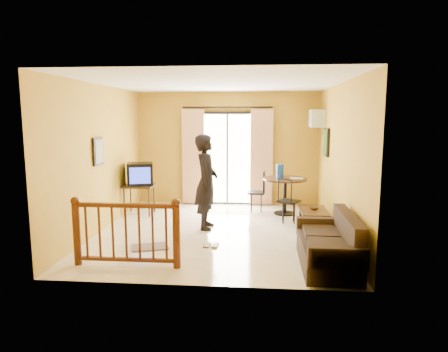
# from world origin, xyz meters

# --- Properties ---
(ground) EXTENTS (5.00, 5.00, 0.00)m
(ground) POSITION_xyz_m (0.00, 0.00, 0.00)
(ground) COLOR beige
(ground) RESTS_ON ground
(room_shell) EXTENTS (5.00, 5.00, 5.00)m
(room_shell) POSITION_xyz_m (0.00, 0.00, 1.70)
(room_shell) COLOR white
(room_shell) RESTS_ON ground
(balcony_door) EXTENTS (2.25, 0.14, 2.46)m
(balcony_door) POSITION_xyz_m (0.00, 2.43, 1.19)
(balcony_door) COLOR black
(balcony_door) RESTS_ON ground
(tv_table) EXTENTS (0.67, 0.56, 0.67)m
(tv_table) POSITION_xyz_m (-1.90, 1.25, 0.59)
(tv_table) COLOR black
(tv_table) RESTS_ON ground
(television) EXTENTS (0.68, 0.64, 0.50)m
(television) POSITION_xyz_m (-1.87, 1.24, 0.92)
(television) COLOR black
(television) RESTS_ON tv_table
(picture_left) EXTENTS (0.05, 0.42, 0.52)m
(picture_left) POSITION_xyz_m (-2.22, -0.20, 1.55)
(picture_left) COLOR black
(picture_left) RESTS_ON room_shell
(dining_table) EXTENTS (0.99, 0.99, 0.82)m
(dining_table) POSITION_xyz_m (1.38, 1.54, 0.66)
(dining_table) COLOR black
(dining_table) RESTS_ON ground
(water_jug) EXTENTS (0.17, 0.17, 0.31)m
(water_jug) POSITION_xyz_m (1.26, 1.53, 0.98)
(water_jug) COLOR #1340B7
(water_jug) RESTS_ON dining_table
(serving_tray) EXTENTS (0.29, 0.20, 0.02)m
(serving_tray) POSITION_xyz_m (1.62, 1.44, 0.83)
(serving_tray) COLOR beige
(serving_tray) RESTS_ON dining_table
(dining_chairs) EXTENTS (1.17, 1.41, 0.95)m
(dining_chairs) POSITION_xyz_m (1.07, 1.25, 0.00)
(dining_chairs) COLOR black
(dining_chairs) RESTS_ON ground
(air_conditioner) EXTENTS (0.31, 0.60, 0.40)m
(air_conditioner) POSITION_xyz_m (2.09, 1.95, 2.15)
(air_conditioner) COLOR silver
(air_conditioner) RESTS_ON room_shell
(botanical_print) EXTENTS (0.05, 0.50, 0.60)m
(botanical_print) POSITION_xyz_m (2.22, 1.30, 1.65)
(botanical_print) COLOR black
(botanical_print) RESTS_ON room_shell
(coffee_table) EXTENTS (0.52, 0.93, 0.41)m
(coffee_table) POSITION_xyz_m (1.85, 0.24, 0.28)
(coffee_table) COLOR black
(coffee_table) RESTS_ON ground
(bowl) EXTENTS (0.22, 0.22, 0.06)m
(bowl) POSITION_xyz_m (1.85, 0.27, 0.44)
(bowl) COLOR brown
(bowl) RESTS_ON coffee_table
(sofa) EXTENTS (0.78, 1.65, 0.79)m
(sofa) POSITION_xyz_m (1.85, -1.66, 0.30)
(sofa) COLOR black
(sofa) RESTS_ON ground
(standing_person) EXTENTS (0.46, 0.68, 1.86)m
(standing_person) POSITION_xyz_m (-0.24, 0.23, 0.93)
(standing_person) COLOR black
(standing_person) RESTS_ON ground
(stair_balustrade) EXTENTS (1.63, 0.13, 1.04)m
(stair_balustrade) POSITION_xyz_m (-1.15, -1.90, 0.56)
(stair_balustrade) COLOR #471E0F
(stair_balustrade) RESTS_ON ground
(doormat) EXTENTS (0.69, 0.56, 0.02)m
(doormat) POSITION_xyz_m (-1.04, -1.04, 0.01)
(doormat) COLOR #5F534C
(doormat) RESTS_ON ground
(sandals) EXTENTS (0.25, 0.26, 0.03)m
(sandals) POSITION_xyz_m (-0.02, -0.88, 0.01)
(sandals) COLOR brown
(sandals) RESTS_ON ground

